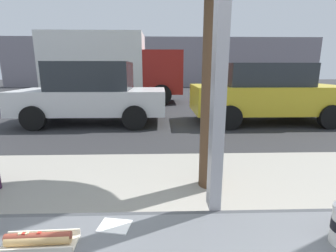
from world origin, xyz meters
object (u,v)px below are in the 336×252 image
parked_car_white (92,93)px  box_truck (111,67)px  parked_car_yellow (266,93)px  hotdog_tray_near (39,240)px

parked_car_white → box_truck: box_truck is taller
parked_car_yellow → hotdog_tray_near: bearing=-119.0°
parked_car_white → parked_car_yellow: (5.03, 0.00, -0.00)m
hotdog_tray_near → parked_car_white: size_ratio=0.06×
parked_car_white → box_truck: (-0.32, 4.65, 0.79)m
hotdog_tray_near → box_truck: (-1.84, 10.98, 0.71)m
parked_car_yellow → box_truck: box_truck is taller
parked_car_yellow → box_truck: 7.14m
parked_car_white → parked_car_yellow: 5.03m
parked_car_white → box_truck: 4.73m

